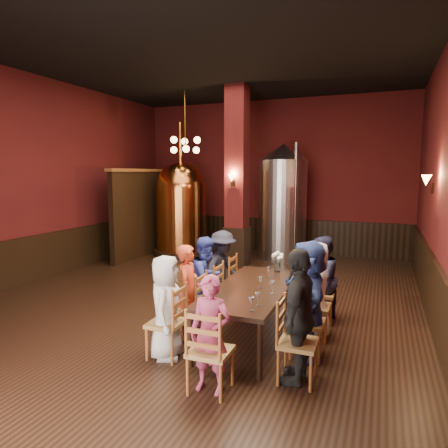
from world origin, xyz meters
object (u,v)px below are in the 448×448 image
at_px(dining_table, 252,291).
at_px(person_2, 207,280).
at_px(copper_kettle, 181,208).
at_px(person_0, 166,307).
at_px(rose_vase, 278,258).
at_px(person_1, 189,292).
at_px(steel_vessel, 283,202).

xyz_separation_m(dining_table, person_2, (-0.86, 0.32, 0.00)).
relative_size(person_2, copper_kettle, 0.37).
xyz_separation_m(person_0, rose_vase, (0.95, 2.02, 0.30)).
height_order(person_0, person_1, person_1).
relative_size(dining_table, copper_kettle, 0.64).
distance_m(dining_table, person_0, 1.31).
relative_size(person_1, person_2, 0.99).
bearing_deg(person_0, person_2, -15.31).
xyz_separation_m(dining_table, copper_kettle, (-3.70, 4.83, 0.69)).
xyz_separation_m(person_1, person_2, (-0.01, 0.66, 0.01)).
distance_m(person_0, person_2, 1.33).
bearing_deg(steel_vessel, rose_vase, -77.40).
height_order(person_0, person_2, person_2).
relative_size(steel_vessel, rose_vase, 9.26).
distance_m(person_2, rose_vase, 1.22).
bearing_deg(person_1, person_0, 173.90).
xyz_separation_m(person_0, person_2, (-0.02, 1.33, 0.02)).
xyz_separation_m(dining_table, rose_vase, (0.12, 1.00, 0.28)).
height_order(person_0, rose_vase, person_0).
height_order(dining_table, copper_kettle, copper_kettle).
bearing_deg(person_2, copper_kettle, 41.64).
bearing_deg(person_2, dining_table, -100.80).
distance_m(person_2, copper_kettle, 5.38).
relative_size(person_1, copper_kettle, 0.36).
xyz_separation_m(steel_vessel, rose_vase, (0.99, -4.42, -0.60)).
bearing_deg(copper_kettle, person_1, -61.10).
distance_m(person_0, person_1, 0.67).
height_order(copper_kettle, steel_vessel, copper_kettle).
xyz_separation_m(person_0, person_1, (-0.01, 0.67, 0.01)).
bearing_deg(steel_vessel, person_1, -89.72).
bearing_deg(person_1, rose_vase, -42.58).
distance_m(copper_kettle, rose_vase, 5.42).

